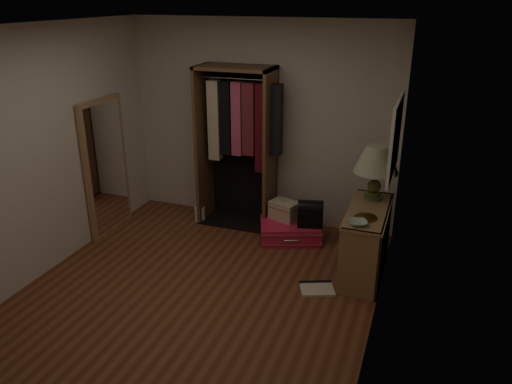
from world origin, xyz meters
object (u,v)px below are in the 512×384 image
Objects in this scene: train_case at (284,210)px; black_bag at (310,213)px; open_wardrobe at (241,134)px; table_lamp at (377,160)px; pink_suitcase at (290,231)px; console_bookshelf at (366,238)px; floor_mirror at (106,167)px; white_jug at (200,214)px.

train_case is 1.18× the size of black_bag.
open_wardrobe reaches higher than black_bag.
table_lamp is at bearing 6.72° from train_case.
train_case is (-0.10, 0.08, 0.23)m from pink_suitcase.
black_bag is 0.56× the size of table_lamp.
console_bookshelf is 2.78× the size of train_case.
train_case is at bearing 154.35° from console_bookshelf.
pink_suitcase is at bearing 166.35° from black_bag.
train_case is (0.64, -0.20, -0.87)m from open_wardrobe.
white_jug is (0.96, 0.60, -0.75)m from floor_mirror.
open_wardrobe reaches higher than white_jug.
pink_suitcase is (0.74, -0.28, -1.10)m from open_wardrobe.
black_bag is (2.51, 0.49, -0.45)m from floor_mirror.
console_bookshelf is at bearing -13.67° from white_jug.
console_bookshelf is 0.66× the size of floor_mirror.
pink_suitcase is at bearing -4.99° from white_jug.
pink_suitcase is at bearing 155.84° from console_bookshelf.
open_wardrobe is at bearing 157.34° from console_bookshelf.
black_bag is (0.25, 0.00, 0.28)m from pink_suitcase.
table_lamp is (3.24, 0.32, 0.34)m from floor_mirror.
train_case is at bearing 14.75° from floor_mirror.
white_jug is at bearing 173.09° from table_lamp.
floor_mirror is 1.36m from white_jug.
table_lamp is (0.01, 0.28, 0.80)m from console_bookshelf.
white_jug is at bearing 155.06° from pink_suitcase.
floor_mirror is at bearing 177.15° from black_bag.
pink_suitcase is at bearing -20.62° from open_wardrobe.
open_wardrobe is at bearing 165.63° from table_lamp.
pink_suitcase is 3.67× the size of white_jug.
floor_mirror is 2.28m from train_case.
floor_mirror is (-3.24, -0.05, 0.46)m from console_bookshelf.
pink_suitcase is at bearing 12.18° from floor_mirror.
console_bookshelf is at bearing -44.96° from black_bag.
black_bag is 1.57m from white_jug.
table_lamp is at bearing -6.91° from white_jug.
open_wardrobe is 1.25m from white_jug.
pink_suitcase is 1.30m from white_jug.
console_bookshelf is 1.86× the size of table_lamp.
train_case is (-1.08, 0.52, -0.04)m from console_bookshelf.
black_bag reaches higher than pink_suitcase.
pink_suitcase is 0.38m from black_bag.
train_case is 0.36m from black_bag.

